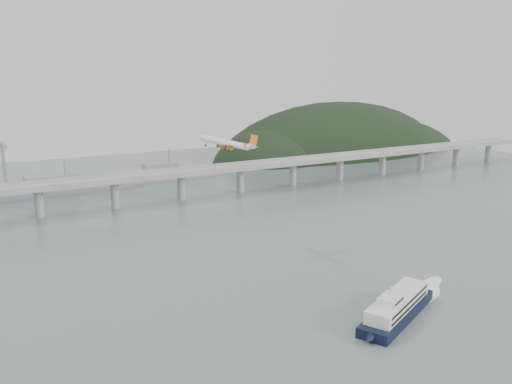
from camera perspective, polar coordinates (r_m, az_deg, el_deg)
ground at (r=232.80m, az=6.96°, el=-11.26°), size 900.00×900.00×0.00m
bridge at (r=398.00m, az=-10.71°, el=1.33°), size 800.00×22.00×23.90m
headland at (r=660.15m, az=9.36°, el=2.53°), size 365.00×155.00×156.00m
ferry at (r=221.95m, az=14.66°, el=-11.64°), size 77.07×41.05×15.53m
airliner at (r=269.88m, az=-2.97°, el=5.13°), size 33.85×30.47×10.83m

